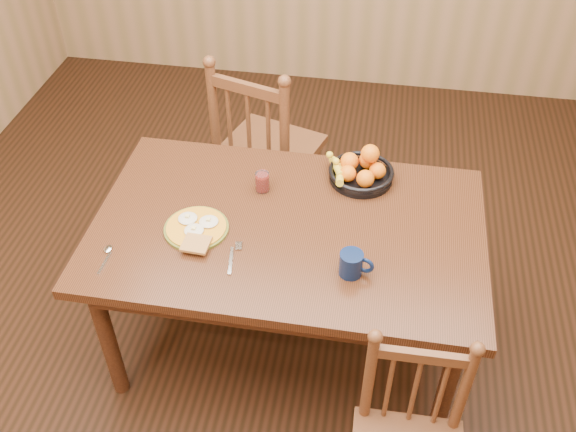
% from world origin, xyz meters
% --- Properties ---
extents(room, '(4.52, 5.02, 2.72)m').
position_xyz_m(room, '(0.00, 0.00, 1.35)').
color(room, black).
rests_on(room, ground).
extents(dining_table, '(1.60, 1.00, 0.75)m').
position_xyz_m(dining_table, '(0.00, 0.00, 0.67)').
color(dining_table, black).
rests_on(dining_table, ground).
extents(chair_far, '(0.60, 0.58, 1.07)m').
position_xyz_m(chair_far, '(-0.26, 0.81, 0.52)').
color(chair_far, '#492716').
rests_on(chair_far, ground).
extents(breakfast_plate, '(0.26, 0.29, 0.04)m').
position_xyz_m(breakfast_plate, '(-0.36, -0.09, 0.76)').
color(breakfast_plate, '#59601E').
rests_on(breakfast_plate, dining_table).
extents(fork, '(0.05, 0.18, 0.00)m').
position_xyz_m(fork, '(-0.18, -0.21, 0.75)').
color(fork, silver).
rests_on(fork, dining_table).
extents(spoon, '(0.04, 0.16, 0.01)m').
position_xyz_m(spoon, '(-0.67, -0.28, 0.75)').
color(spoon, silver).
rests_on(spoon, dining_table).
extents(coffee_mug, '(0.13, 0.09, 0.10)m').
position_xyz_m(coffee_mug, '(0.28, -0.22, 0.80)').
color(coffee_mug, '#0A183B').
rests_on(coffee_mug, dining_table).
extents(juice_glass, '(0.06, 0.06, 0.09)m').
position_xyz_m(juice_glass, '(-0.15, 0.21, 0.79)').
color(juice_glass, silver).
rests_on(juice_glass, dining_table).
extents(fruit_bowl, '(0.32, 0.29, 0.17)m').
position_xyz_m(fruit_bowl, '(0.26, 0.35, 0.80)').
color(fruit_bowl, black).
rests_on(fruit_bowl, dining_table).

